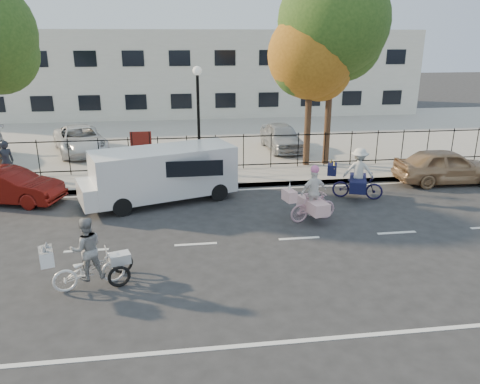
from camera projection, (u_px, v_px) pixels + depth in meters
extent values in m
plane|color=#333334|center=(196.00, 244.00, 13.21)|extent=(120.00, 120.00, 0.00)
cube|color=#A8A399|center=(190.00, 187.00, 17.93)|extent=(60.00, 0.10, 0.15)
cube|color=#A8A399|center=(189.00, 179.00, 18.92)|extent=(60.00, 2.20, 0.15)
cube|color=#A8A399|center=(184.00, 135.00, 27.28)|extent=(60.00, 15.60, 0.15)
cube|color=silver|center=(179.00, 71.00, 35.74)|extent=(34.00, 10.00, 6.00)
cylinder|color=black|center=(199.00, 125.00, 18.98)|extent=(0.12, 0.12, 4.00)
sphere|color=white|center=(197.00, 71.00, 18.30)|extent=(0.36, 0.36, 0.36)
cylinder|color=black|center=(133.00, 154.00, 18.98)|extent=(0.06, 0.06, 1.80)
cylinder|color=black|center=(150.00, 153.00, 19.07)|extent=(0.06, 0.06, 1.80)
cube|color=#59140F|center=(141.00, 139.00, 18.84)|extent=(0.85, 0.04, 0.60)
imported|color=white|center=(89.00, 270.00, 10.87)|extent=(1.74, 1.04, 0.87)
imported|color=white|center=(87.00, 249.00, 10.70)|extent=(0.87, 0.77, 1.51)
cube|color=white|center=(46.00, 256.00, 10.35)|extent=(0.43, 0.59, 0.35)
cone|color=white|center=(46.00, 245.00, 10.39)|extent=(0.13, 0.13, 0.17)
cone|color=white|center=(43.00, 249.00, 10.17)|extent=(0.13, 0.13, 0.17)
torus|color=black|center=(119.00, 277.00, 10.90)|extent=(0.54, 0.24, 0.54)
torus|color=black|center=(122.00, 263.00, 11.53)|extent=(0.54, 0.24, 0.54)
cube|color=white|center=(120.00, 258.00, 11.12)|extent=(0.56, 0.47, 0.24)
imported|color=#D9A5B7|center=(313.00, 207.00, 14.76)|extent=(1.65, 0.81, 0.95)
imported|color=white|center=(314.00, 192.00, 14.61)|extent=(0.94, 0.57, 1.50)
cube|color=beige|center=(289.00, 196.00, 14.31)|extent=(0.40, 0.58, 0.34)
cone|color=white|center=(290.00, 186.00, 14.22)|extent=(0.11, 0.11, 0.30)
cube|color=beige|center=(313.00, 205.00, 14.75)|extent=(0.80, 1.33, 0.38)
sphere|color=pink|center=(315.00, 169.00, 14.38)|extent=(0.27, 0.27, 0.27)
imported|color=#131036|center=(357.00, 186.00, 16.82)|extent=(1.88, 1.22, 0.93)
imported|color=silver|center=(359.00, 170.00, 16.64)|extent=(1.20, 0.95, 1.63)
cube|color=#101236|center=(332.00, 169.00, 16.84)|extent=(0.50, 0.64, 0.37)
cone|color=gold|center=(331.00, 162.00, 16.95)|extent=(0.12, 0.24, 0.33)
cone|color=gold|center=(334.00, 165.00, 16.60)|extent=(0.12, 0.24, 0.33)
cube|color=#101236|center=(358.00, 183.00, 16.79)|extent=(1.02, 1.46, 0.41)
cube|color=white|center=(164.00, 171.00, 16.37)|extent=(5.20, 3.24, 1.63)
cube|color=white|center=(87.00, 187.00, 16.17)|extent=(0.98, 1.82, 0.72)
cylinder|color=black|center=(113.00, 202.00, 15.64)|extent=(0.67, 0.42, 0.63)
cylinder|color=black|center=(118.00, 187.00, 17.14)|extent=(0.67, 0.42, 0.63)
cylinder|color=black|center=(215.00, 197.00, 16.09)|extent=(0.67, 0.42, 0.63)
cylinder|color=black|center=(212.00, 184.00, 17.58)|extent=(0.67, 0.42, 0.63)
imported|color=#5F0F0A|center=(9.00, 186.00, 16.33)|extent=(3.93, 2.34, 1.22)
imported|color=tan|center=(447.00, 166.00, 18.53)|extent=(4.10, 1.76, 1.38)
imported|color=black|center=(6.00, 162.00, 17.99)|extent=(0.73, 0.67, 1.68)
imported|color=silver|center=(80.00, 140.00, 22.75)|extent=(3.47, 5.04, 1.28)
imported|color=#A8ACB0|center=(282.00, 137.00, 23.37)|extent=(1.78, 3.96, 1.32)
cylinder|color=#442D1D|center=(308.00, 120.00, 20.23)|extent=(0.28, 0.28, 4.23)
sphere|color=#9F6219|center=(311.00, 55.00, 19.37)|extent=(3.63, 3.63, 3.63)
sphere|color=#9F6219|center=(320.00, 70.00, 19.81)|extent=(2.66, 2.66, 2.66)
cylinder|color=#442D1D|center=(329.00, 106.00, 20.26)|extent=(0.28, 0.28, 5.40)
sphere|color=#385B1E|center=(334.00, 21.00, 19.16)|extent=(4.63, 4.63, 4.63)
sphere|color=#385B1E|center=(342.00, 41.00, 19.66)|extent=(3.39, 3.39, 3.39)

